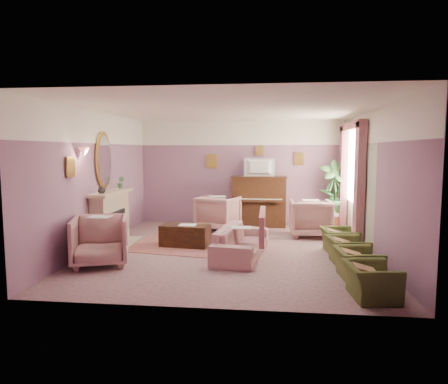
# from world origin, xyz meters

# --- Properties ---
(floor) EXTENTS (5.50, 6.00, 0.01)m
(floor) POSITION_xyz_m (0.00, 0.00, 0.00)
(floor) COLOR gray
(floor) RESTS_ON ground
(ceiling) EXTENTS (5.50, 6.00, 0.01)m
(ceiling) POSITION_xyz_m (0.00, 0.00, 2.80)
(ceiling) COLOR white
(ceiling) RESTS_ON wall_back
(wall_back) EXTENTS (5.50, 0.02, 2.80)m
(wall_back) POSITION_xyz_m (0.00, 3.00, 1.40)
(wall_back) COLOR slate
(wall_back) RESTS_ON floor
(wall_front) EXTENTS (5.50, 0.02, 2.80)m
(wall_front) POSITION_xyz_m (0.00, -3.00, 1.40)
(wall_front) COLOR slate
(wall_front) RESTS_ON floor
(wall_left) EXTENTS (0.02, 6.00, 2.80)m
(wall_left) POSITION_xyz_m (-2.75, 0.00, 1.40)
(wall_left) COLOR slate
(wall_left) RESTS_ON floor
(wall_right) EXTENTS (0.02, 6.00, 2.80)m
(wall_right) POSITION_xyz_m (2.75, 0.00, 1.40)
(wall_right) COLOR slate
(wall_right) RESTS_ON floor
(picture_rail_band) EXTENTS (5.50, 0.01, 0.65)m
(picture_rail_band) POSITION_xyz_m (0.00, 2.99, 2.47)
(picture_rail_band) COLOR white
(picture_rail_band) RESTS_ON wall_back
(stripe_panel) EXTENTS (0.01, 3.00, 2.15)m
(stripe_panel) POSITION_xyz_m (2.73, 1.30, 1.07)
(stripe_panel) COLOR #ADB699
(stripe_panel) RESTS_ON wall_right
(fireplace_surround) EXTENTS (0.30, 1.40, 1.10)m
(fireplace_surround) POSITION_xyz_m (-2.59, 0.20, 0.55)
(fireplace_surround) COLOR #C3AC8E
(fireplace_surround) RESTS_ON floor
(fireplace_inset) EXTENTS (0.18, 0.72, 0.68)m
(fireplace_inset) POSITION_xyz_m (-2.49, 0.20, 0.40)
(fireplace_inset) COLOR black
(fireplace_inset) RESTS_ON floor
(fire_ember) EXTENTS (0.06, 0.54, 0.10)m
(fire_ember) POSITION_xyz_m (-2.45, 0.20, 0.22)
(fire_ember) COLOR #FF2E0A
(fire_ember) RESTS_ON floor
(mantel_shelf) EXTENTS (0.40, 1.55, 0.07)m
(mantel_shelf) POSITION_xyz_m (-2.56, 0.20, 1.12)
(mantel_shelf) COLOR #C3AC8E
(mantel_shelf) RESTS_ON fireplace_surround
(hearth) EXTENTS (0.55, 1.50, 0.02)m
(hearth) POSITION_xyz_m (-2.39, 0.20, 0.01)
(hearth) COLOR #C3AC8E
(hearth) RESTS_ON floor
(mirror_frame) EXTENTS (0.04, 0.72, 1.20)m
(mirror_frame) POSITION_xyz_m (-2.70, 0.20, 1.80)
(mirror_frame) COLOR gold
(mirror_frame) RESTS_ON wall_left
(mirror_glass) EXTENTS (0.01, 0.60, 1.06)m
(mirror_glass) POSITION_xyz_m (-2.67, 0.20, 1.80)
(mirror_glass) COLOR white
(mirror_glass) RESTS_ON wall_left
(sconce_shade) EXTENTS (0.20, 0.20, 0.16)m
(sconce_shade) POSITION_xyz_m (-2.62, -0.85, 1.98)
(sconce_shade) COLOR #D4756D
(sconce_shade) RESTS_ON wall_left
(piano) EXTENTS (1.40, 0.60, 1.30)m
(piano) POSITION_xyz_m (0.50, 2.68, 0.65)
(piano) COLOR #3A2012
(piano) RESTS_ON floor
(piano_keyshelf) EXTENTS (1.30, 0.12, 0.06)m
(piano_keyshelf) POSITION_xyz_m (0.50, 2.33, 0.72)
(piano_keyshelf) COLOR #3A2012
(piano_keyshelf) RESTS_ON piano
(piano_keys) EXTENTS (1.20, 0.08, 0.02)m
(piano_keys) POSITION_xyz_m (0.50, 2.33, 0.76)
(piano_keys) COLOR beige
(piano_keys) RESTS_ON piano
(piano_top) EXTENTS (1.45, 0.65, 0.04)m
(piano_top) POSITION_xyz_m (0.50, 2.68, 1.31)
(piano_top) COLOR #3A2012
(piano_top) RESTS_ON piano
(television) EXTENTS (0.80, 0.12, 0.48)m
(television) POSITION_xyz_m (0.50, 2.63, 1.60)
(television) COLOR black
(television) RESTS_ON piano
(print_back_left) EXTENTS (0.30, 0.03, 0.38)m
(print_back_left) POSITION_xyz_m (-0.80, 2.96, 1.72)
(print_back_left) COLOR gold
(print_back_left) RESTS_ON wall_back
(print_back_right) EXTENTS (0.26, 0.03, 0.34)m
(print_back_right) POSITION_xyz_m (1.55, 2.96, 1.78)
(print_back_right) COLOR gold
(print_back_right) RESTS_ON wall_back
(print_back_mid) EXTENTS (0.22, 0.03, 0.26)m
(print_back_mid) POSITION_xyz_m (0.50, 2.96, 2.00)
(print_back_mid) COLOR gold
(print_back_mid) RESTS_ON wall_back
(print_left_wall) EXTENTS (0.03, 0.28, 0.36)m
(print_left_wall) POSITION_xyz_m (-2.71, -1.20, 1.72)
(print_left_wall) COLOR gold
(print_left_wall) RESTS_ON wall_left
(window_blind) EXTENTS (0.03, 1.40, 1.80)m
(window_blind) POSITION_xyz_m (2.70, 1.55, 1.70)
(window_blind) COLOR beige
(window_blind) RESTS_ON wall_right
(curtain_left) EXTENTS (0.16, 0.34, 2.60)m
(curtain_left) POSITION_xyz_m (2.62, 0.63, 1.30)
(curtain_left) COLOR #99555E
(curtain_left) RESTS_ON floor
(curtain_right) EXTENTS (0.16, 0.34, 2.60)m
(curtain_right) POSITION_xyz_m (2.62, 2.47, 1.30)
(curtain_right) COLOR #99555E
(curtain_right) RESTS_ON floor
(pelmet) EXTENTS (0.16, 2.20, 0.16)m
(pelmet) POSITION_xyz_m (2.62, 1.55, 2.56)
(pelmet) COLOR #99555E
(pelmet) RESTS_ON wall_right
(mantel_plant) EXTENTS (0.16, 0.16, 0.28)m
(mantel_plant) POSITION_xyz_m (-2.55, 0.75, 1.29)
(mantel_plant) COLOR #3E7F42
(mantel_plant) RESTS_ON mantel_shelf
(mantel_vase) EXTENTS (0.16, 0.16, 0.16)m
(mantel_vase) POSITION_xyz_m (-2.55, -0.30, 1.23)
(mantel_vase) COLOR white
(mantel_vase) RESTS_ON mantel_shelf
(area_rug) EXTENTS (2.76, 2.18, 0.01)m
(area_rug) POSITION_xyz_m (-0.85, 0.32, 0.01)
(area_rug) COLOR #9A5550
(area_rug) RESTS_ON floor
(coffee_table) EXTENTS (1.05, 0.62, 0.45)m
(coffee_table) POSITION_xyz_m (-0.98, 0.23, 0.23)
(coffee_table) COLOR black
(coffee_table) RESTS_ON floor
(table_paper) EXTENTS (0.35, 0.28, 0.01)m
(table_paper) POSITION_xyz_m (-0.93, 0.23, 0.46)
(table_paper) COLOR white
(table_paper) RESTS_ON coffee_table
(sofa) EXTENTS (0.65, 1.94, 0.78)m
(sofa) POSITION_xyz_m (0.24, -0.43, 0.39)
(sofa) COLOR tan
(sofa) RESTS_ON floor
(sofa_throw) EXTENTS (0.10, 1.47, 0.54)m
(sofa_throw) POSITION_xyz_m (0.64, -0.43, 0.60)
(sofa_throw) COLOR #99555E
(sofa_throw) RESTS_ON sofa
(floral_armchair_left) EXTENTS (0.92, 0.92, 0.96)m
(floral_armchair_left) POSITION_xyz_m (-0.51, 2.03, 0.48)
(floral_armchair_left) COLOR tan
(floral_armchair_left) RESTS_ON floor
(floral_armchair_right) EXTENTS (0.92, 0.92, 0.96)m
(floral_armchair_right) POSITION_xyz_m (1.73, 1.51, 0.48)
(floral_armchair_right) COLOR tan
(floral_armchair_right) RESTS_ON floor
(floral_armchair_front) EXTENTS (0.92, 0.92, 0.96)m
(floral_armchair_front) POSITION_xyz_m (-2.18, -1.28, 0.48)
(floral_armchair_front) COLOR tan
(floral_armchair_front) RESTS_ON floor
(olive_chair_a) EXTENTS (0.52, 0.74, 0.64)m
(olive_chair_a) POSITION_xyz_m (2.14, -2.41, 0.32)
(olive_chair_a) COLOR #4C5825
(olive_chair_a) RESTS_ON floor
(olive_chair_b) EXTENTS (0.52, 0.74, 0.64)m
(olive_chair_b) POSITION_xyz_m (2.14, -1.59, 0.32)
(olive_chair_b) COLOR #4C5825
(olive_chair_b) RESTS_ON floor
(olive_chair_c) EXTENTS (0.52, 0.74, 0.64)m
(olive_chair_c) POSITION_xyz_m (2.14, -0.77, 0.32)
(olive_chair_c) COLOR #4C5825
(olive_chair_c) RESTS_ON floor
(olive_chair_d) EXTENTS (0.52, 0.74, 0.64)m
(olive_chair_d) POSITION_xyz_m (2.14, 0.05, 0.32)
(olive_chair_d) COLOR #4C5825
(olive_chair_d) RESTS_ON floor
(side_table) EXTENTS (0.52, 0.52, 0.70)m
(side_table) POSITION_xyz_m (2.39, 2.59, 0.35)
(side_table) COLOR white
(side_table) RESTS_ON floor
(side_plant_big) EXTENTS (0.30, 0.30, 0.34)m
(side_plant_big) POSITION_xyz_m (2.39, 2.59, 0.87)
(side_plant_big) COLOR #3E7F42
(side_plant_big) RESTS_ON side_table
(side_plant_small) EXTENTS (0.16, 0.16, 0.28)m
(side_plant_small) POSITION_xyz_m (2.51, 2.49, 0.84)
(side_plant_small) COLOR #3E7F42
(side_plant_small) RESTS_ON side_table
(palm_pot) EXTENTS (0.34, 0.34, 0.34)m
(palm_pot) POSITION_xyz_m (2.42, 2.48, 0.17)
(palm_pot) COLOR brown
(palm_pot) RESTS_ON floor
(palm_plant) EXTENTS (0.76, 0.76, 1.44)m
(palm_plant) POSITION_xyz_m (2.42, 2.48, 1.06)
(palm_plant) COLOR #3E7F42
(palm_plant) RESTS_ON palm_pot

